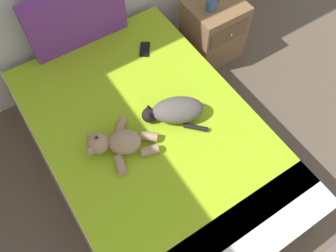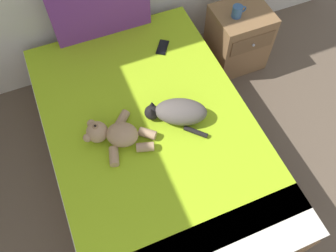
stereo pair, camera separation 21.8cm
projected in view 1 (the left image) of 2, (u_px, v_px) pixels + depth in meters
ground_plane at (249, 243)px, 2.38m from camera, size 9.98×9.98×0.00m
bed at (152, 147)px, 2.49m from camera, size 1.37×2.07×0.49m
patterned_cushion at (76, 18)px, 2.50m from camera, size 0.74×0.10×0.46m
cat at (175, 111)px, 2.27m from camera, size 0.42×0.37×0.15m
teddy_bear at (117, 143)px, 2.15m from camera, size 0.45×0.37×0.15m
cell_phone at (145, 49)px, 2.64m from camera, size 0.14×0.16×0.01m
nightstand at (213, 30)px, 3.06m from camera, size 0.45×0.43×0.55m
mug at (211, 4)px, 2.75m from camera, size 0.12×0.08×0.09m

